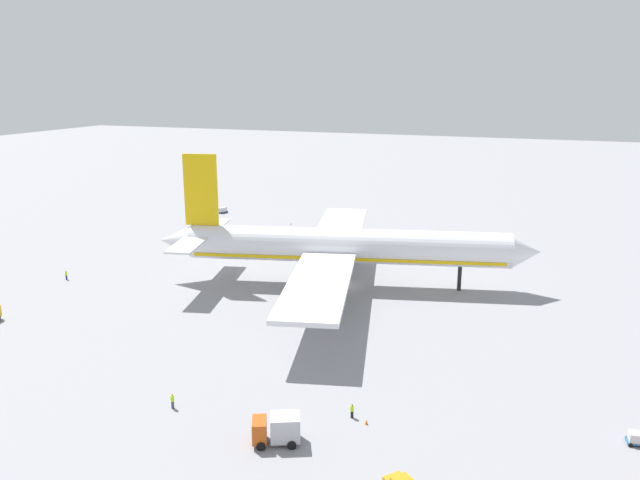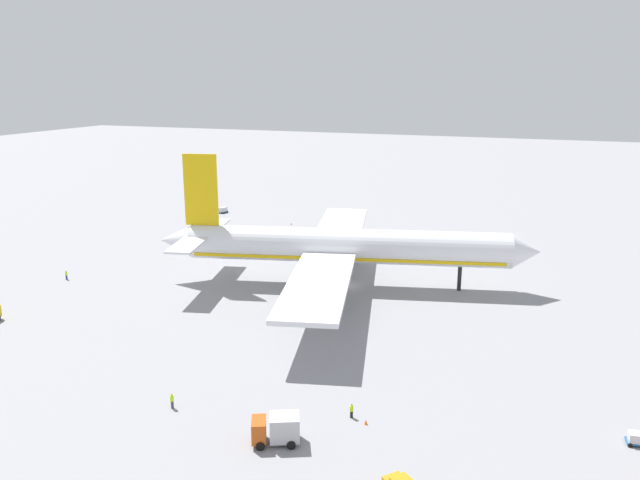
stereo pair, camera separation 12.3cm
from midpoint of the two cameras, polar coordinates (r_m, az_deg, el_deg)
ground_plane at (r=111.65m, az=2.49°, el=-4.18°), size 600.00×600.00×0.00m
airliner at (r=109.68m, az=1.83°, el=-0.60°), size 66.25×69.25×23.05m
service_truck_2 at (r=66.00m, az=-3.90°, el=-16.72°), size 5.40×4.28×2.98m
baggage_cart_0 at (r=173.19m, az=-8.82°, el=2.73°), size 2.21×3.38×1.53m
baggage_cart_1 at (r=73.44m, az=27.05°, el=-15.79°), size 2.96×1.76×1.27m
ground_worker_0 at (r=74.01m, az=-13.27°, el=-14.05°), size 0.50×0.50×1.78m
ground_worker_1 at (r=70.51m, az=2.94°, el=-15.26°), size 0.54×0.54×1.63m
ground_worker_2 at (r=123.70m, az=-22.06°, el=-2.98°), size 0.56×0.56×1.68m
traffic_cone_0 at (r=157.36m, az=-2.61°, el=1.48°), size 0.36×0.36×0.55m
traffic_cone_1 at (r=147.05m, az=-11.20°, el=0.28°), size 0.36×0.36×0.55m
traffic_cone_2 at (r=69.68m, az=4.25°, el=-16.20°), size 0.36×0.36×0.55m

